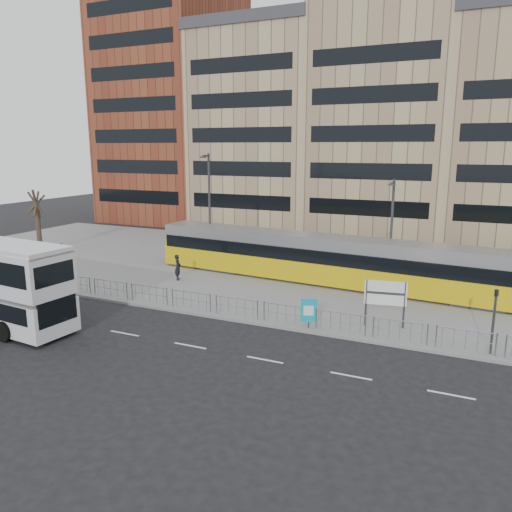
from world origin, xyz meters
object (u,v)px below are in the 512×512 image
at_px(tram, 338,261).
at_px(station_sign, 385,295).
at_px(traffic_light_east, 494,313).
at_px(pedestrian, 178,267).
at_px(ad_panel, 309,311).
at_px(traffic_light_west, 62,260).
at_px(lamp_post_west, 209,205).
at_px(bare_tree, 35,188).
at_px(lamp_post_east, 391,229).

bearing_deg(tram, station_sign, -52.83).
bearing_deg(traffic_light_east, pedestrian, -173.00).
bearing_deg(traffic_light_east, ad_panel, -157.12).
xyz_separation_m(station_sign, traffic_light_east, (5.17, -1.59, 0.23)).
height_order(tram, station_sign, tram).
bearing_deg(traffic_light_west, pedestrian, 32.45).
bearing_deg(lamp_post_west, bare_tree, -171.99).
distance_m(traffic_light_west, lamp_post_west, 12.08).
relative_size(ad_panel, lamp_post_west, 0.18).
distance_m(traffic_light_east, lamp_post_east, 11.67).
xyz_separation_m(ad_panel, pedestrian, (-11.70, 5.43, -0.01)).
height_order(pedestrian, traffic_light_west, traffic_light_west).
distance_m(ad_panel, pedestrian, 12.90).
bearing_deg(lamp_post_west, station_sign, -29.55).
relative_size(ad_panel, traffic_light_west, 0.52).
bearing_deg(station_sign, bare_tree, 158.77).
relative_size(station_sign, traffic_light_west, 0.81).
bearing_deg(lamp_post_east, station_sign, -81.61).
bearing_deg(bare_tree, lamp_post_east, 2.64).
height_order(traffic_light_west, bare_tree, bare_tree).
relative_size(traffic_light_east, bare_tree, 0.40).
height_order(lamp_post_east, bare_tree, bare_tree).
bearing_deg(traffic_light_east, traffic_light_west, -159.03).
distance_m(tram, bare_tree, 27.91).
bearing_deg(station_sign, pedestrian, 157.18).
bearing_deg(tram, traffic_light_west, -147.64).
height_order(lamp_post_west, bare_tree, lamp_post_west).
xyz_separation_m(pedestrian, lamp_post_east, (14.13, 4.41, 3.10)).
bearing_deg(lamp_post_east, bare_tree, -177.36).
bearing_deg(traffic_light_west, station_sign, -4.65).
height_order(traffic_light_west, lamp_post_east, lamp_post_east).
bearing_deg(traffic_light_west, lamp_post_west, 53.52).
relative_size(traffic_light_west, traffic_light_east, 1.00).
height_order(traffic_light_west, lamp_post_west, lamp_post_west).
distance_m(ad_panel, lamp_post_west, 16.60).
relative_size(station_sign, traffic_light_east, 0.81).
xyz_separation_m(tram, pedestrian, (-10.83, -3.54, -0.75)).
relative_size(traffic_light_west, lamp_post_west, 0.35).
bearing_deg(ad_panel, lamp_post_east, 52.51).
bearing_deg(station_sign, tram, 112.54).
xyz_separation_m(pedestrian, traffic_light_west, (-5.81, -5.08, 1.05)).
relative_size(tram, pedestrian, 15.38).
bearing_deg(lamp_post_east, traffic_light_east, -56.46).
relative_size(traffic_light_west, lamp_post_east, 0.42).
xyz_separation_m(traffic_light_east, lamp_post_west, (-20.83, 10.46, 2.86)).
bearing_deg(tram, ad_panel, -79.45).
relative_size(pedestrian, traffic_light_east, 0.60).
xyz_separation_m(lamp_post_west, lamp_post_east, (14.48, -0.89, -0.81)).
distance_m(tram, station_sign, 8.41).
relative_size(station_sign, bare_tree, 0.32).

